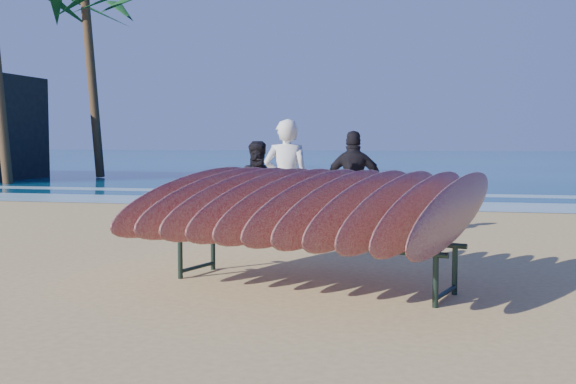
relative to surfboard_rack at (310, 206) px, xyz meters
name	(u,v)px	position (x,y,z in m)	size (l,w,h in m)	color
ground	(271,284)	(-0.44, 0.01, -0.87)	(120.00, 120.00, 0.00)	tan
ocean	(436,159)	(-0.44, 55.01, -0.86)	(160.00, 160.00, 0.00)	navy
foam_near	(376,204)	(-0.44, 10.01, -0.86)	(160.00, 160.00, 0.00)	white
foam_far	(389,194)	(-0.44, 13.51, -0.86)	(160.00, 160.00, 0.00)	white
surfboard_rack	(310,206)	(0.00, 0.00, 0.00)	(3.81, 3.59, 1.37)	#1B2B24
person_white	(286,182)	(-0.98, 3.00, 0.07)	(0.68, 0.45, 1.88)	silver
person_dark_a	(260,189)	(-1.61, 3.76, -0.09)	(0.75, 0.59, 1.55)	black
person_dark_b	(354,184)	(-0.12, 4.14, -0.01)	(1.01, 0.42, 1.72)	black
palm_mid	(91,10)	(-13.14, 19.56, 5.96)	(5.20, 5.20, 7.69)	brown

